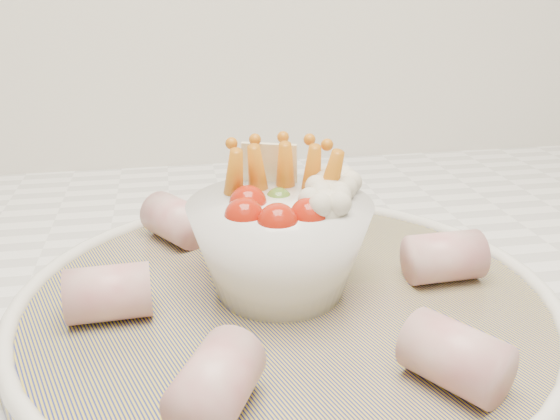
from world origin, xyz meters
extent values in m
cube|color=white|center=(0.00, 1.45, 0.90)|extent=(2.04, 0.62, 0.04)
cylinder|color=navy|center=(0.02, 1.37, 0.93)|extent=(0.49, 0.49, 0.01)
torus|color=silver|center=(0.02, 1.37, 0.94)|extent=(0.39, 0.39, 0.01)
sphere|color=#AC1B0B|center=(-0.01, 1.36, 1.00)|extent=(0.03, 0.03, 0.03)
sphere|color=#AC1B0B|center=(0.01, 1.35, 1.00)|extent=(0.03, 0.03, 0.03)
sphere|color=#AC1B0B|center=(0.04, 1.35, 1.00)|extent=(0.03, 0.03, 0.03)
sphere|color=#AC1B0B|center=(0.00, 1.39, 1.00)|extent=(0.03, 0.03, 0.03)
sphere|color=#4C7125|center=(0.02, 1.40, 1.00)|extent=(0.02, 0.02, 0.02)
cone|color=#C36A12|center=(0.01, 1.41, 1.01)|extent=(0.03, 0.04, 0.06)
cone|color=#C36A12|center=(0.03, 1.41, 1.01)|extent=(0.03, 0.04, 0.06)
cone|color=#C36A12|center=(0.05, 1.40, 1.01)|extent=(0.02, 0.04, 0.06)
cone|color=#C36A12|center=(-0.01, 1.40, 1.01)|extent=(0.02, 0.04, 0.06)
cone|color=#C36A12|center=(0.06, 1.39, 1.01)|extent=(0.03, 0.04, 0.06)
sphere|color=beige|center=(0.06, 1.38, 1.00)|extent=(0.03, 0.03, 0.03)
sphere|color=beige|center=(0.05, 1.36, 1.00)|extent=(0.03, 0.03, 0.03)
sphere|color=beige|center=(0.07, 1.40, 1.00)|extent=(0.03, 0.03, 0.03)
cube|color=beige|center=(0.02, 1.43, 1.01)|extent=(0.04, 0.02, 0.05)
cylinder|color=#BB555E|center=(0.14, 1.37, 0.95)|extent=(0.06, 0.04, 0.04)
cylinder|color=#BB555E|center=(0.08, 1.48, 0.95)|extent=(0.06, 0.07, 0.04)
cylinder|color=#BB555E|center=(-0.05, 1.48, 0.95)|extent=(0.06, 0.07, 0.04)
cylinder|color=#BB555E|center=(-0.10, 1.36, 0.95)|extent=(0.06, 0.04, 0.04)
cylinder|color=#BB555E|center=(-0.04, 1.25, 0.95)|extent=(0.06, 0.07, 0.04)
cylinder|color=#BB555E|center=(0.10, 1.25, 0.95)|extent=(0.06, 0.07, 0.04)
camera|label=1|loc=(-0.05, 0.98, 1.16)|focal=40.00mm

